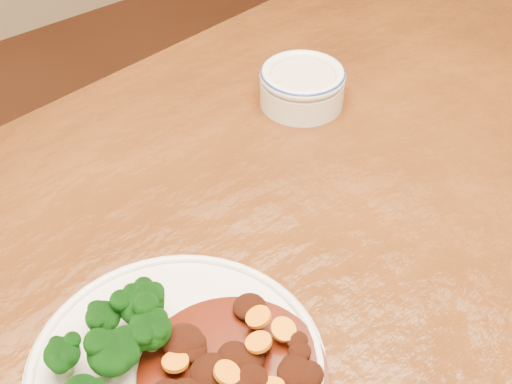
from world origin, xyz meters
TOP-DOWN VIEW (x-y plane):
  - dining_table at (0.00, 0.00)m, footprint 1.59×1.07m
  - dinner_plate at (-0.18, -0.04)m, footprint 0.28×0.28m
  - broccoli_florets at (-0.21, 0.01)m, footprint 0.13×0.09m
  - mince_stew at (-0.14, -0.08)m, footprint 0.18×0.18m
  - dip_bowl at (0.21, 0.23)m, footprint 0.12×0.12m

SIDE VIEW (x-z plane):
  - dining_table at x=0.00m, z-range 0.30..1.05m
  - dinner_plate at x=-0.18m, z-range 0.75..0.77m
  - mince_stew at x=-0.14m, z-range 0.76..0.79m
  - dip_bowl at x=0.21m, z-range 0.75..0.81m
  - broccoli_florets at x=-0.21m, z-range 0.77..0.82m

